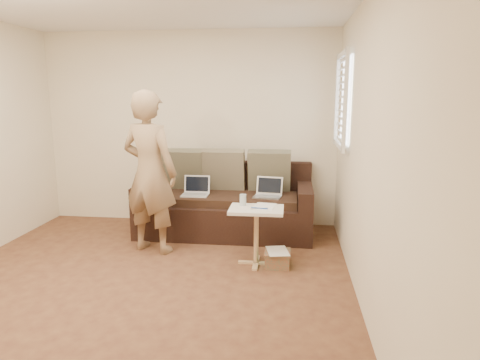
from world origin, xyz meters
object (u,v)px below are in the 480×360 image
Objects in this scene: striped_box at (277,258)px; person at (150,172)px; side_table at (256,236)px; drinking_glass at (243,200)px; laptop_silver at (267,197)px; sofa at (225,201)px; laptop_white at (195,196)px.

person is at bearing 168.20° from striped_box.
drinking_glass is (-0.15, 0.09, 0.37)m from side_table.
sofa is at bearing 176.22° from laptop_silver.
laptop_silver is 0.89m from side_table.
side_table is at bearing -31.41° from drinking_glass.
laptop_silver is (0.55, -0.13, 0.10)m from sofa.
laptop_white is at bearing -106.96° from person.
side_table is at bearing -45.19° from laptop_white.
laptop_white is (-0.91, -0.02, 0.00)m from laptop_silver.
drinking_glass is at bearing -96.54° from laptop_silver.
laptop_white is 1.03m from drinking_glass.
laptop_silver is 1.01m from striped_box.
laptop_white reaches higher than side_table.
sofa is 18.33× the size of drinking_glass.
sofa is 1.21× the size of person.
laptop_white reaches higher than striped_box.
laptop_silver reaches higher than side_table.
drinking_glass is 0.71m from striped_box.
laptop_silver is at bearing -138.76° from person.
laptop_white reaches higher than laptop_silver.
laptop_white is at bearing -169.32° from laptop_silver.
person reaches higher than striped_box.
drinking_glass reaches higher than side_table.
laptop_silver is 2.77× the size of drinking_glass.
side_table is (0.48, -0.99, -0.12)m from sofa.
person is at bearing -123.36° from laptop_white.
person is (-0.38, -0.58, 0.39)m from laptop_white.
sofa is 6.63× the size of laptop_silver.
side_table reaches higher than striped_box.
sofa reaches higher than striped_box.
drinking_glass is 0.44× the size of striped_box.
laptop_silver is at bearing -12.92° from sofa.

